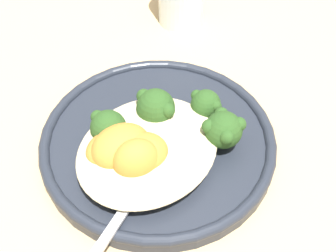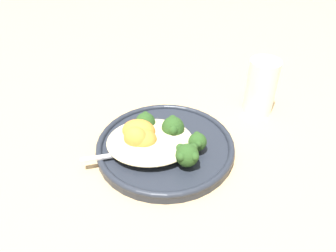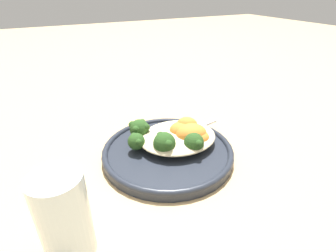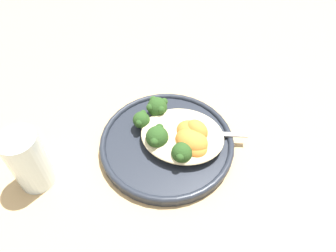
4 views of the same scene
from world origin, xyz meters
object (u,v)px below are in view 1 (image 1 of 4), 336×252
broccoli_stalk_3 (117,134)px  sweet_potato_chunk_2 (136,159)px  plate (158,142)px  spoon (139,187)px  broccoli_stalk_0 (208,136)px  broccoli_stalk_2 (156,113)px  broccoli_stalk_4 (116,153)px  sweet_potato_chunk_1 (114,149)px  quinoa_mound (148,149)px  sweet_potato_chunk_0 (119,145)px  sweet_potato_chunk_3 (139,154)px  broccoli_stalk_1 (196,116)px

broccoli_stalk_3 → sweet_potato_chunk_2: 0.04m
plate → spoon: 0.07m
plate → broccoli_stalk_0: bearing=-68.6°
broccoli_stalk_2 → broccoli_stalk_3: size_ratio=0.84×
broccoli_stalk_3 → broccoli_stalk_4: (-0.02, -0.01, -0.00)m
broccoli_stalk_3 → sweet_potato_chunk_1: bearing=114.2°
quinoa_mound → sweet_potato_chunk_1: bearing=135.4°
broccoli_stalk_0 → sweet_potato_chunk_2: sweet_potato_chunk_2 is taller
broccoli_stalk_2 → sweet_potato_chunk_0: broccoli_stalk_2 is taller
broccoli_stalk_2 → sweet_potato_chunk_3: size_ratio=1.40×
broccoli_stalk_2 → sweet_potato_chunk_2: (-0.06, -0.03, 0.00)m
broccoli_stalk_1 → sweet_potato_chunk_3: bearing=171.3°
sweet_potato_chunk_2 → sweet_potato_chunk_1: bearing=89.9°
quinoa_mound → sweet_potato_chunk_2: size_ratio=3.35×
spoon → plate: bearing=-166.3°
broccoli_stalk_3 → sweet_potato_chunk_1: 0.02m
sweet_potato_chunk_1 → quinoa_mound: bearing=-44.6°
sweet_potato_chunk_3 → spoon: (-0.02, -0.02, -0.02)m
sweet_potato_chunk_1 → spoon: 0.05m
broccoli_stalk_2 → spoon: 0.09m
plate → quinoa_mound: bearing=-160.2°
broccoli_stalk_2 → sweet_potato_chunk_3: broccoli_stalk_2 is taller
broccoli_stalk_2 → sweet_potato_chunk_2: 0.07m
quinoa_mound → broccoli_stalk_4: size_ratio=2.16×
broccoli_stalk_4 → sweet_potato_chunk_3: sweet_potato_chunk_3 is taller
broccoli_stalk_0 → sweet_potato_chunk_0: bearing=167.2°
plate → sweet_potato_chunk_3: sweet_potato_chunk_3 is taller
plate → spoon: spoon is taller
broccoli_stalk_2 → sweet_potato_chunk_2: size_ratio=1.80×
plate → sweet_potato_chunk_2: sweet_potato_chunk_2 is taller
broccoli_stalk_2 → sweet_potato_chunk_1: (-0.06, 0.00, -0.00)m
spoon → sweet_potato_chunk_0: bearing=-123.6°
sweet_potato_chunk_2 → spoon: (-0.01, -0.01, -0.02)m
spoon → broccoli_stalk_0: bearing=154.9°
broccoli_stalk_3 → sweet_potato_chunk_3: (-0.01, -0.04, 0.00)m
broccoli_stalk_0 → broccoli_stalk_1: bearing=86.1°
broccoli_stalk_3 → sweet_potato_chunk_2: size_ratio=2.13×
sweet_potato_chunk_1 → spoon: (-0.01, -0.04, -0.01)m
quinoa_mound → broccoli_stalk_3: bearing=103.1°
plate → broccoli_stalk_0: 0.06m
quinoa_mound → sweet_potato_chunk_1: (-0.02, 0.02, 0.00)m
quinoa_mound → sweet_potato_chunk_3: bearing=-172.2°
quinoa_mound → broccoli_stalk_2: bearing=28.6°
plate → quinoa_mound: 0.04m
broccoli_stalk_1 → sweet_potato_chunk_0: bearing=158.0°
broccoli_stalk_1 → broccoli_stalk_4: (-0.09, 0.03, -0.00)m
broccoli_stalk_0 → broccoli_stalk_2: size_ratio=1.44×
sweet_potato_chunk_1 → plate: bearing=-15.2°
plate → sweet_potato_chunk_3: 0.05m
sweet_potato_chunk_0 → spoon: sweet_potato_chunk_0 is taller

